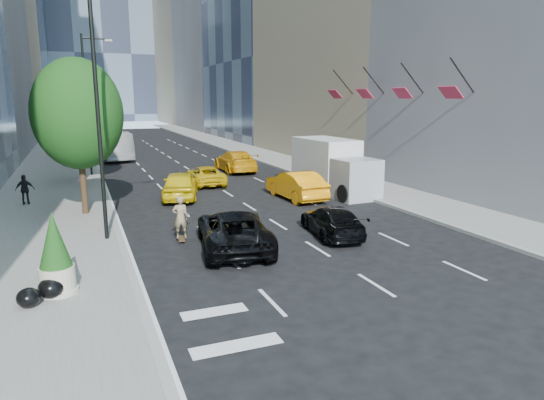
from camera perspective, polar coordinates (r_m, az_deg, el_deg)
name	(u,v)px	position (r m, az deg, el deg)	size (l,w,h in m)	color
ground	(294,252)	(18.50, 2.58, -6.10)	(160.00, 160.00, 0.00)	black
sidewalk_left	(59,164)	(46.38, -23.82, 3.91)	(6.00, 120.00, 0.15)	slate
sidewalk_right	(262,155)	(49.48, -1.22, 5.36)	(4.00, 120.00, 0.15)	slate
tower_right_far	(205,12)	(119.28, -7.86, 21.11)	(20.00, 24.00, 50.00)	gray
lamp_near	(101,95)	(20.03, -19.43, 11.52)	(2.13, 0.22, 10.00)	black
lamp_far	(89,97)	(38.02, -20.78, 11.30)	(2.13, 0.22, 10.00)	black
tree_near	(78,114)	(25.02, -21.89, 9.36)	(4.20, 4.20, 7.46)	black
tree_mid	(76,104)	(35.01, -22.05, 10.40)	(4.50, 4.50, 7.99)	black
tree_far	(76,110)	(48.02, -22.04, 9.75)	(3.90, 3.90, 6.92)	black
traffic_signal	(84,112)	(56.03, -21.22, 9.60)	(2.48, 0.53, 5.20)	black
facade_flags	(384,90)	(31.60, 13.08, 12.46)	(1.85, 13.30, 2.05)	black
skateboarder	(181,220)	(19.95, -10.71, -2.35)	(0.64, 0.42, 1.75)	#806D50
black_sedan_lincoln	(234,230)	(18.67, -4.53, -3.54)	(2.50, 5.43, 1.51)	black
black_sedan_mercedes	(332,221)	(20.63, 7.06, -2.46)	(1.76, 4.33, 1.26)	black
taxi_a	(180,185)	(28.44, -10.76, 1.77)	(1.92, 4.77, 1.63)	#DABB0B
taxi_b	(296,185)	(27.96, 2.83, 1.79)	(1.72, 4.93, 1.62)	orange
taxi_c	(206,175)	(32.82, -7.82, 2.88)	(2.10, 4.55, 1.26)	gold
taxi_d	(235,161)	(38.59, -4.33, 4.60)	(2.32, 5.70, 1.65)	orange
city_bus	(106,143)	(49.55, -18.98, 6.33)	(2.44, 10.42, 2.90)	silver
box_truck	(333,166)	(30.09, 7.20, 4.04)	(2.82, 6.89, 3.24)	silver
pedestrian_b	(25,189)	(28.95, -27.05, 1.11)	(0.93, 0.39, 1.59)	black
planter_shrub	(55,255)	(15.34, -24.15, -5.92)	(1.00, 1.00, 2.41)	#BAB59A
garbage_bags	(42,292)	(15.15, -25.41, -9.70)	(1.22, 1.18, 0.60)	black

